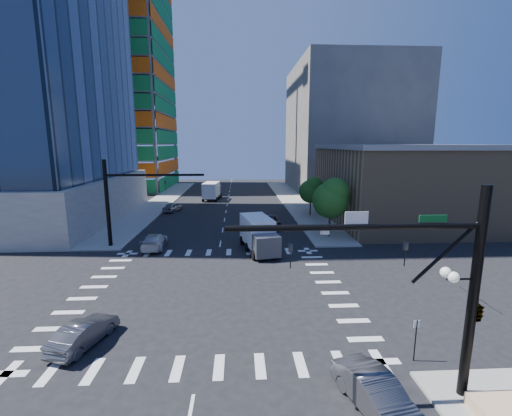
{
  "coord_description": "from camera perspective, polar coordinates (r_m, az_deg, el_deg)",
  "views": [
    {
      "loc": [
        2.02,
        -23.97,
        10.67
      ],
      "look_at": [
        3.69,
        8.0,
        4.67
      ],
      "focal_mm": 24.0,
      "sensor_mm": 36.0,
      "label": 1
    }
  ],
  "objects": [
    {
      "name": "signal_mast_se",
      "position": [
        16.16,
        29.99,
        -11.38
      ],
      "size": [
        10.51,
        2.48,
        9.0
      ],
      "color": "black",
      "rests_on": "sidewalk_se"
    },
    {
      "name": "car_nb_far",
      "position": [
        44.4,
        2.32,
        -2.29
      ],
      "size": [
        2.61,
        5.51,
        1.52
      ],
      "primitive_type": "imported",
      "rotation": [
        0.0,
        0.0,
        0.02
      ],
      "color": "black",
      "rests_on": "ground"
    },
    {
      "name": "tree_north",
      "position": [
        51.49,
        9.29,
        3.02
      ],
      "size": [
        3.54,
        3.52,
        5.78
      ],
      "color": "#382316",
      "rests_on": "sidewalk_ne"
    },
    {
      "name": "car_sb_mid",
      "position": [
        56.29,
        -13.7,
        0.15
      ],
      "size": [
        2.97,
        4.65,
        1.47
      ],
      "primitive_type": "imported",
      "rotation": [
        0.0,
        0.0,
        2.83
      ],
      "color": "gray",
      "rests_on": "ground"
    },
    {
      "name": "car_sb_cross",
      "position": [
        21.62,
        -26.76,
        -18.09
      ],
      "size": [
        2.61,
        4.44,
        1.38
      ],
      "primitive_type": "imported",
      "rotation": [
        0.0,
        0.0,
        2.85
      ],
      "color": "#4A4B4F",
      "rests_on": "ground"
    },
    {
      "name": "signal_mast_nw",
      "position": [
        37.81,
        -21.5,
        2.01
      ],
      "size": [
        10.2,
        0.4,
        9.0
      ],
      "color": "black",
      "rests_on": "sidewalk_nw"
    },
    {
      "name": "sidewalk_nw",
      "position": [
        66.45,
        -15.56,
        1.05
      ],
      "size": [
        5.0,
        60.0,
        0.15
      ],
      "primitive_type": "cube",
      "color": "gray",
      "rests_on": "ground"
    },
    {
      "name": "bg_building_ne",
      "position": [
        82.89,
        14.93,
        12.57
      ],
      "size": [
        24.0,
        30.0,
        28.0
      ],
      "primitive_type": "cube",
      "color": "#625D59",
      "rests_on": "ground"
    },
    {
      "name": "tree_south",
      "position": [
        39.78,
        12.53,
        1.71
      ],
      "size": [
        4.16,
        4.16,
        6.82
      ],
      "color": "#382316",
      "rests_on": "sidewalk_ne"
    },
    {
      "name": "construction_building",
      "position": [
        91.87,
        -22.87,
        18.55
      ],
      "size": [
        25.16,
        34.5,
        70.6
      ],
      "color": "slate",
      "rests_on": "ground"
    },
    {
      "name": "box_truck_far",
      "position": [
        67.14,
        -7.31,
        2.7
      ],
      "size": [
        3.48,
        6.82,
        3.44
      ],
      "rotation": [
        0.0,
        0.0,
        3.03
      ],
      "color": "black",
      "rests_on": "ground"
    },
    {
      "name": "box_truck_near",
      "position": [
        34.39,
        0.59,
        -4.89
      ],
      "size": [
        3.95,
        6.78,
        3.33
      ],
      "rotation": [
        0.0,
        0.0,
        0.21
      ],
      "color": "black",
      "rests_on": "ground"
    },
    {
      "name": "ground",
      "position": [
        26.32,
        -7.33,
        -13.4
      ],
      "size": [
        160.0,
        160.0,
        0.0
      ],
      "primitive_type": "plane",
      "color": "black",
      "rests_on": "ground"
    },
    {
      "name": "car_sb_near",
      "position": [
        37.21,
        -16.55,
        -5.29
      ],
      "size": [
        2.42,
        5.33,
        1.51
      ],
      "primitive_type": "imported",
      "rotation": [
        0.0,
        0.0,
        3.2
      ],
      "color": "silver",
      "rests_on": "ground"
    },
    {
      "name": "no_parking_sign",
      "position": [
        19.64,
        25.09,
        -18.69
      ],
      "size": [
        0.3,
        0.06,
        2.2
      ],
      "color": "black",
      "rests_on": "ground"
    },
    {
      "name": "road_markings",
      "position": [
        26.31,
        -7.33,
        -13.39
      ],
      "size": [
        20.0,
        20.0,
        0.01
      ],
      "primitive_type": "cube",
      "color": "silver",
      "rests_on": "ground"
    },
    {
      "name": "car_nb_right",
      "position": [
        16.42,
        19.49,
        -27.25
      ],
      "size": [
        2.75,
        4.78,
        1.49
      ],
      "primitive_type": "imported",
      "rotation": [
        0.0,
        0.0,
        0.28
      ],
      "color": "#4C4C51",
      "rests_on": "ground"
    },
    {
      "name": "commercial_building",
      "position": [
        51.67,
        23.5,
        3.79
      ],
      "size": [
        20.5,
        22.5,
        10.6
      ],
      "color": "#937955",
      "rests_on": "ground"
    },
    {
      "name": "sidewalk_ne",
      "position": [
        65.68,
        6.24,
        1.27
      ],
      "size": [
        5.0,
        60.0,
        0.15
      ],
      "primitive_type": "cube",
      "color": "gray",
      "rests_on": "ground"
    }
  ]
}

